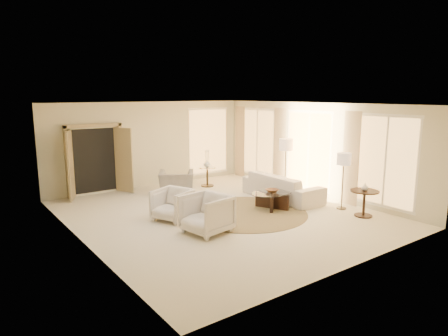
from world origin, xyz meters
TOP-DOWN VIEW (x-y plane):
  - room at (0.00, 0.00)m, footprint 7.04×8.04m
  - windows_right at (3.45, 0.10)m, footprint 0.10×6.40m
  - window_back_corner at (2.30, 3.95)m, footprint 1.70×0.10m
  - curtains_right at (3.40, 1.00)m, footprint 0.06×5.20m
  - french_doors at (-1.90, 3.82)m, footprint 1.95×0.66m
  - area_rug at (0.57, -0.32)m, footprint 3.41×3.41m
  - sofa at (2.34, 0.15)m, footprint 1.04×2.57m
  - armchair_left at (-1.23, 0.31)m, footprint 1.03×1.06m
  - armchair_right at (-1.08, -0.97)m, footprint 1.02×1.07m
  - accent_chair at (0.17, 2.59)m, footprint 1.26×1.14m
  - coffee_table at (1.39, -0.44)m, footprint 1.43×1.43m
  - end_table at (2.80, -2.30)m, footprint 0.71×0.71m
  - side_table at (1.47, 2.81)m, footprint 0.56×0.56m
  - floor_lamp_near at (2.88, 0.58)m, footprint 0.41×0.41m
  - floor_lamp_far at (2.90, -1.55)m, footprint 0.37×0.37m
  - bowl at (1.39, -0.44)m, footprint 0.34×0.34m
  - end_vase at (2.80, -2.30)m, footprint 0.21×0.21m
  - side_vase at (1.47, 2.81)m, footprint 0.31×0.31m

SIDE VIEW (x-z plane):
  - area_rug at x=0.57m, z-range 0.00..0.01m
  - coffee_table at x=1.39m, z-range 0.06..0.52m
  - sofa at x=2.34m, z-range 0.00..0.75m
  - side_table at x=1.47m, z-range 0.07..0.72m
  - armchair_left at x=-1.23m, z-range 0.00..0.85m
  - end_table at x=2.80m, z-range 0.12..0.80m
  - accent_chair at x=0.17m, z-range 0.00..0.92m
  - armchair_right at x=-1.08m, z-range 0.00..0.96m
  - bowl at x=1.39m, z-range 0.46..0.54m
  - end_vase at x=2.80m, z-range 0.66..0.85m
  - side_vase at x=1.47m, z-range 0.65..0.89m
  - french_doors at x=-1.90m, z-range -0.01..2.15m
  - floor_lamp_far at x=2.90m, z-range 0.53..2.05m
  - curtains_right at x=3.40m, z-range 0.00..2.60m
  - windows_right at x=3.45m, z-range 0.15..2.55m
  - window_back_corner at x=2.30m, z-range 0.15..2.55m
  - room at x=0.00m, z-range -0.02..2.81m
  - floor_lamp_near at x=2.88m, z-range 0.60..2.30m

